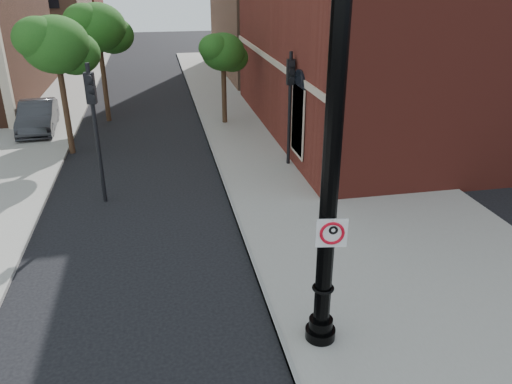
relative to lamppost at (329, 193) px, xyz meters
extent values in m
plane|color=black|center=(-2.84, 0.41, -3.40)|extent=(120.00, 120.00, 0.00)
cube|color=gray|center=(3.16, 10.41, -3.34)|extent=(8.00, 60.00, 0.12)
cube|color=gray|center=(-0.79, 10.41, -3.33)|extent=(0.10, 60.00, 0.14)
cube|color=black|center=(2.12, 9.41, -1.40)|extent=(0.08, 1.40, 2.40)
cube|color=beige|center=(2.13, 14.41, 0.10)|extent=(0.06, 16.00, 0.25)
cylinder|color=black|center=(0.00, 0.00, -3.23)|extent=(0.62, 0.62, 0.33)
cylinder|color=black|center=(0.00, 0.00, -2.95)|extent=(0.49, 0.49, 0.28)
cylinder|color=black|center=(0.00, 0.00, 0.16)|extent=(0.33, 0.33, 6.45)
torus|color=black|center=(0.00, 0.00, -2.07)|extent=(0.44, 0.44, 0.07)
cube|color=white|center=(0.03, -0.18, -0.74)|extent=(0.58, 0.11, 0.58)
cube|color=black|center=(0.03, -0.18, -0.47)|extent=(0.58, 0.10, 0.05)
cube|color=black|center=(0.03, -0.18, -1.01)|extent=(0.58, 0.10, 0.05)
cube|color=black|center=(-0.23, -0.14, -0.74)|extent=(0.05, 0.01, 0.58)
cube|color=black|center=(0.29, -0.23, -0.74)|extent=(0.05, 0.01, 0.58)
torus|color=red|center=(0.03, -0.18, -0.74)|extent=(0.47, 0.13, 0.47)
cube|color=red|center=(0.03, -0.18, -0.74)|extent=(0.33, 0.06, 0.33)
cube|color=black|center=(-0.02, -0.18, -0.74)|extent=(0.05, 0.01, 0.27)
torus|color=black|center=(0.05, -0.19, -0.67)|extent=(0.19, 0.08, 0.18)
cylinder|color=black|center=(0.03, -0.18, -0.47)|extent=(0.03, 0.02, 0.03)
imported|color=#28282C|center=(-8.59, 16.98, -2.67)|extent=(1.88, 4.53, 1.46)
cylinder|color=black|center=(-4.90, 8.09, -1.12)|extent=(0.13, 0.13, 4.56)
cube|color=black|center=(-4.90, 8.09, 0.40)|extent=(0.31, 0.29, 0.95)
sphere|color=#E50505|center=(-4.89, 7.94, 0.74)|extent=(0.17, 0.17, 0.17)
sphere|color=#FF8C00|center=(-4.89, 7.94, 0.45)|extent=(0.17, 0.17, 0.17)
sphere|color=#00E519|center=(-4.89, 7.94, 0.17)|extent=(0.17, 0.17, 0.17)
cylinder|color=black|center=(1.96, 10.08, -1.19)|extent=(0.13, 0.13, 4.43)
cube|color=black|center=(1.96, 10.08, 0.29)|extent=(0.29, 0.27, 0.92)
sphere|color=#E50505|center=(1.97, 9.93, 0.61)|extent=(0.17, 0.17, 0.17)
sphere|color=#FF8C00|center=(1.97, 9.93, 0.34)|extent=(0.17, 0.17, 0.17)
sphere|color=#00E519|center=(1.97, 9.93, 0.06)|extent=(0.17, 0.17, 0.17)
cylinder|color=#999999|center=(1.96, 4.96, -0.72)|extent=(0.11, 0.11, 5.36)
cylinder|color=#321D14|center=(-6.64, 13.41, -1.32)|extent=(0.24, 0.24, 4.16)
ellipsoid|color=#174F15|center=(-6.64, 13.41, 1.06)|extent=(2.62, 2.62, 2.22)
ellipsoid|color=#174F15|center=(-6.04, 13.89, 0.64)|extent=(2.02, 2.02, 1.72)
ellipsoid|color=#174F15|center=(-7.17, 13.06, 1.36)|extent=(1.90, 1.90, 1.62)
cylinder|color=#321D14|center=(-5.46, 18.30, -1.25)|extent=(0.24, 0.24, 4.30)
ellipsoid|color=#174F15|center=(-5.46, 18.30, 1.21)|extent=(2.70, 2.70, 2.30)
ellipsoid|color=#174F15|center=(-4.84, 18.79, 0.78)|extent=(2.09, 2.09, 1.78)
ellipsoid|color=#174F15|center=(-6.01, 17.93, 1.52)|extent=(1.97, 1.97, 1.67)
cylinder|color=#321D14|center=(0.33, 16.44, -1.74)|extent=(0.24, 0.24, 3.32)
ellipsoid|color=#174F15|center=(0.33, 16.44, 0.16)|extent=(2.09, 2.09, 1.78)
ellipsoid|color=#174F15|center=(0.81, 16.82, -0.17)|extent=(1.61, 1.61, 1.37)
ellipsoid|color=#174F15|center=(-0.09, 16.15, 0.40)|extent=(1.52, 1.52, 1.29)
camera|label=1|loc=(-2.92, -7.82, 3.66)|focal=35.00mm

